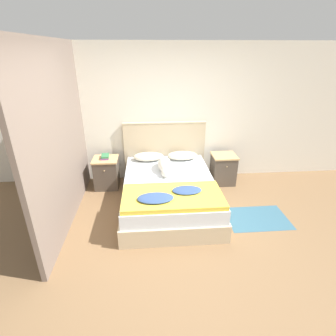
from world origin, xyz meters
name	(u,v)px	position (x,y,z in m)	size (l,w,h in m)	color
ground_plane	(177,244)	(0.00, 0.00, 0.00)	(16.00, 16.00, 0.00)	brown
wall_back	(166,115)	(0.00, 2.13, 1.27)	(9.00, 0.06, 2.55)	silver
wall_side_left	(65,134)	(-1.58, 1.05, 1.27)	(0.06, 3.10, 2.55)	#706056
bed	(169,192)	(-0.03, 1.00, 0.24)	(1.50, 2.07, 0.49)	#C6B28E
headboard	(165,150)	(-0.03, 2.06, 0.61)	(1.58, 0.06, 1.17)	#C6B28E
nightstand_left	(107,173)	(-1.15, 1.74, 0.29)	(0.45, 0.45, 0.58)	#4C4238
nightstand_right	(223,169)	(1.08, 1.74, 0.29)	(0.45, 0.45, 0.58)	#4C4238
pillow_left	(148,157)	(-0.35, 1.82, 0.56)	(0.57, 0.33, 0.14)	beige
pillow_right	(182,156)	(0.29, 1.82, 0.56)	(0.57, 0.33, 0.14)	beige
quilt	(172,196)	(-0.04, 0.38, 0.53)	(1.40, 0.74, 0.12)	yellow
dog	(165,165)	(-0.08, 1.33, 0.59)	(0.23, 0.71, 0.21)	silver
book_stack	(105,157)	(-1.15, 1.76, 0.61)	(0.16, 0.22, 0.06)	#703D7F
rug	(257,218)	(1.31, 0.50, 0.00)	(0.94, 0.66, 0.00)	#335B70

